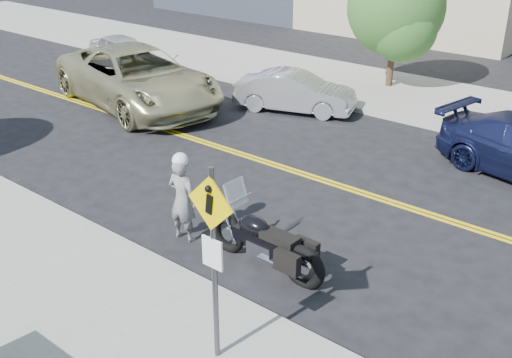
{
  "coord_description": "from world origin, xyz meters",
  "views": [
    {
      "loc": [
        8.99,
        -11.25,
        6.18
      ],
      "look_at": [
        2.2,
        -2.97,
        1.2
      ],
      "focal_mm": 42.0,
      "sensor_mm": 36.0,
      "label": 1
    }
  ],
  "objects": [
    {
      "name": "parked_car_white",
      "position": [
        -10.48,
        4.02,
        0.65
      ],
      "size": [
        4.01,
        2.19,
        1.3
      ],
      "primitive_type": "imported",
      "rotation": [
        0.0,
        0.0,
        1.39
      ],
      "color": "beige",
      "rests_on": "ground"
    },
    {
      "name": "sidewalk_far",
      "position": [
        0.0,
        7.5,
        0.07
      ],
      "size": [
        60.0,
        5.0,
        0.15
      ],
      "primitive_type": "cube",
      "color": "#9E9B91",
      "rests_on": "ground_plane"
    },
    {
      "name": "motorcycle",
      "position": [
        3.15,
        -3.86,
        0.77
      ],
      "size": [
        2.53,
        0.8,
        1.54
      ],
      "primitive_type": null,
      "rotation": [
        0.0,
        0.0,
        -0.01
      ],
      "color": "black",
      "rests_on": "ground"
    },
    {
      "name": "parked_car_silver",
      "position": [
        -1.81,
        3.9,
        0.63
      ],
      "size": [
        4.07,
        2.52,
        1.27
      ],
      "primitive_type": "imported",
      "rotation": [
        0.0,
        0.0,
        1.9
      ],
      "color": "#ACAEB4",
      "rests_on": "ground"
    },
    {
      "name": "suv",
      "position": [
        -6.13,
        1.07,
        0.95
      ],
      "size": [
        7.34,
        4.48,
        1.9
      ],
      "primitive_type": "imported",
      "rotation": [
        0.0,
        0.0,
        1.37
      ],
      "color": "tan",
      "rests_on": "ground"
    },
    {
      "name": "motorcyclist",
      "position": [
        1.25,
        -4.08,
        0.93
      ],
      "size": [
        0.68,
        0.49,
        1.86
      ],
      "rotation": [
        0.0,
        0.0,
        3.26
      ],
      "color": "silver",
      "rests_on": "ground"
    },
    {
      "name": "ground_plane",
      "position": [
        0.0,
        0.0,
        0.0
      ],
      "size": [
        120.0,
        120.0,
        0.0
      ],
      "primitive_type": "plane",
      "color": "black",
      "rests_on": "ground"
    },
    {
      "name": "tree_far_a",
      "position": [
        -0.62,
        8.03,
        2.89
      ],
      "size": [
        3.34,
        3.34,
        4.57
      ],
      "rotation": [
        0.0,
        0.0,
        0.03
      ],
      "color": "#382619",
      "rests_on": "ground"
    },
    {
      "name": "pedestrian_sign",
      "position": [
        4.2,
        -6.31,
        1.96
      ],
      "size": [
        0.78,
        0.08,
        3.0
      ],
      "color": "#4C4C51",
      "rests_on": "sidewalk_near"
    }
  ]
}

